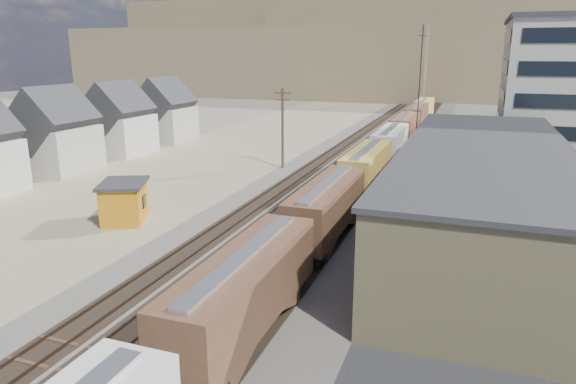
% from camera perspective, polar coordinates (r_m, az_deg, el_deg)
% --- Properties ---
extents(ground, '(300.00, 300.00, 0.00)m').
position_cam_1_polar(ground, '(26.61, -15.90, -17.78)').
color(ground, '#6B6356').
rests_on(ground, ground).
extents(ballast_bed, '(18.00, 200.00, 0.06)m').
position_cam_1_polar(ballast_bed, '(70.57, 8.19, 3.50)').
color(ballast_bed, '#4C4742').
rests_on(ballast_bed, ground).
extents(dirt_yard, '(24.00, 180.00, 0.03)m').
position_cam_1_polar(dirt_yard, '(68.39, -10.27, 3.02)').
color(dirt_yard, gray).
rests_on(dirt_yard, ground).
extents(asphalt_lot, '(26.00, 120.00, 0.04)m').
position_cam_1_polar(asphalt_lot, '(55.24, 27.66, -1.45)').
color(asphalt_lot, '#232326').
rests_on(asphalt_lot, ground).
extents(rail_tracks, '(11.40, 200.00, 0.24)m').
position_cam_1_polar(rail_tracks, '(70.67, 7.76, 3.60)').
color(rail_tracks, black).
rests_on(rail_tracks, ground).
extents(freight_train, '(3.00, 119.74, 4.46)m').
position_cam_1_polar(freight_train, '(61.28, 10.15, 4.26)').
color(freight_train, black).
rests_on(freight_train, ground).
extents(warehouse, '(12.40, 40.40, 7.25)m').
position_cam_1_polar(warehouse, '(44.05, 20.80, 0.34)').
color(warehouse, tan).
rests_on(warehouse, ground).
extents(utility_pole_north, '(2.20, 0.32, 10.00)m').
position_cam_1_polar(utility_pole_north, '(64.38, -0.61, 7.28)').
color(utility_pole_north, '#382619').
rests_on(utility_pole_north, ground).
extents(radio_mast, '(1.20, 0.16, 18.00)m').
position_cam_1_polar(radio_mast, '(78.29, 14.37, 11.06)').
color(radio_mast, black).
rests_on(radio_mast, ground).
extents(townhouse_row, '(8.15, 68.16, 10.47)m').
position_cam_1_polar(townhouse_row, '(64.87, -28.08, 4.69)').
color(townhouse_row, '#B7B2A8').
rests_on(townhouse_row, ground).
extents(hills_north, '(265.00, 80.00, 32.00)m').
position_cam_1_polar(hills_north, '(186.16, 16.20, 14.66)').
color(hills_north, brown).
rests_on(hills_north, ground).
extents(maintenance_shed, '(5.34, 5.88, 3.51)m').
position_cam_1_polar(maintenance_shed, '(46.61, -17.72, -0.97)').
color(maintenance_shed, '#C57912').
rests_on(maintenance_shed, ground).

